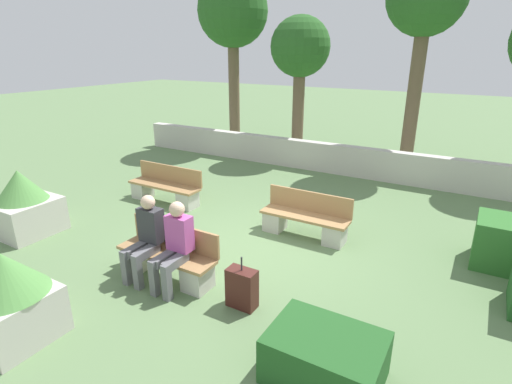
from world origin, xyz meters
The scene contains 14 objects.
ground_plane centered at (0.00, 0.00, 0.00)m, with size 60.00×60.00×0.00m, color #607F51.
perimeter_wall centered at (0.00, 5.22, 0.42)m, with size 14.33×0.30×0.83m.
bench_front centered at (-0.66, -1.43, 0.31)m, with size 1.68×0.48×0.83m.
bench_left_side centered at (-2.94, 1.02, 0.32)m, with size 1.84×0.48×0.83m.
bench_right_side centered at (0.59, 1.00, 0.31)m, with size 1.70×0.48×0.83m.
person_seated_man centered at (-0.37, -1.56, 0.73)m, with size 0.38×0.64×1.33m.
person_seated_woman centered at (-0.94, -1.56, 0.73)m, with size 0.38×0.64×1.32m.
hedge_block_mid_right centered at (2.20, -2.14, 0.28)m, with size 1.21×0.87×0.55m.
planter_corner_left centered at (-1.33, -3.44, 0.60)m, with size 0.95×0.95×1.18m.
planter_corner_right centered at (-4.14, -1.58, 0.59)m, with size 1.08×1.08×1.26m.
suitcase centered at (0.74, -1.50, 0.29)m, with size 0.41×0.23×0.77m.
tree_leftmost centered at (-4.65, 6.60, 4.45)m, with size 2.34×2.34×5.73m.
tree_center_left centered at (-2.01, 6.26, 3.32)m, with size 1.81×1.81×4.35m.
tree_center_right centered at (1.36, 6.55, 4.52)m, with size 2.06×2.06×5.72m.
Camera 1 is at (3.28, -5.47, 3.40)m, focal length 28.00 mm.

